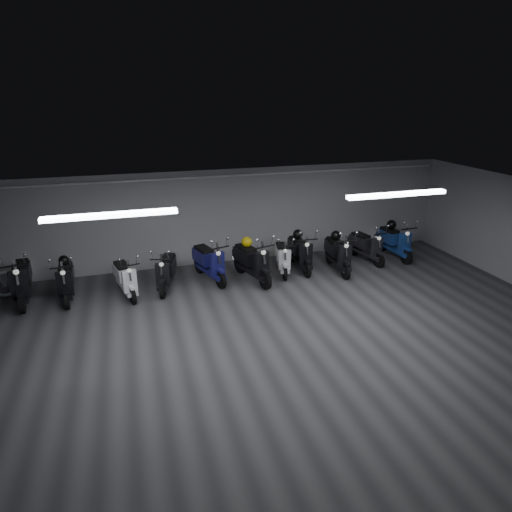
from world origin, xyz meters
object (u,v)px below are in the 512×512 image
object	(u,v)px
scooter_6	(283,253)
scooter_8	(338,248)
scooter_2	(125,273)
helmet_0	(247,242)
scooter_10	(395,236)
scooter_4	(209,256)
scooter_3	(166,266)
scooter_9	(367,241)
helmet_3	(391,225)
scooter_0	(20,274)
helmet_4	(298,234)
scooter_1	(65,274)
scooter_5	(252,256)
helmet_2	(64,260)
scooter_7	(300,247)
helmet_1	(336,235)

from	to	relation	value
scooter_6	scooter_8	bearing A→B (deg)	0.68
scooter_2	helmet_0	xyz separation A→B (m)	(3.23, 0.24, 0.42)
scooter_10	scooter_4	bearing A→B (deg)	178.14
scooter_3	scooter_4	world-z (taller)	scooter_4
scooter_3	scooter_9	xyz separation A→B (m)	(6.01, 0.28, 0.00)
helmet_0	helmet_3	size ratio (longest dim) A/B	0.98
scooter_3	scooter_10	bearing A→B (deg)	18.65
scooter_0	scooter_8	world-z (taller)	scooter_0
scooter_6	helmet_4	distance (m)	0.78
scooter_0	scooter_10	xyz separation A→B (m)	(10.46, 0.06, -0.04)
scooter_1	helmet_0	xyz separation A→B (m)	(4.64, 0.01, 0.39)
scooter_8	helmet_0	bearing A→B (deg)	178.79
scooter_5	helmet_4	distance (m)	1.72
scooter_1	scooter_8	distance (m)	7.27
scooter_5	helmet_2	distance (m)	4.76
helmet_4	helmet_0	bearing A→B (deg)	-166.63
scooter_0	scooter_8	distance (m)	8.29
scooter_6	scooter_2	bearing A→B (deg)	-163.91
scooter_0	scooter_9	world-z (taller)	scooter_0
scooter_3	scooter_10	world-z (taller)	scooter_10
scooter_4	helmet_0	xyz separation A→B (m)	(1.03, -0.09, 0.35)
scooter_10	scooter_5	bearing A→B (deg)	-177.36
scooter_7	scooter_2	bearing A→B (deg)	-172.96
scooter_0	helmet_4	distance (m)	7.30
scooter_6	scooter_9	xyz separation A→B (m)	(2.74, 0.13, 0.03)
scooter_4	helmet_2	size ratio (longest dim) A/B	7.39
scooter_10	helmet_1	xyz separation A→B (m)	(-2.16, -0.23, 0.31)
scooter_2	helmet_2	bearing A→B (deg)	147.48
scooter_3	scooter_6	size ratio (longest dim) A/B	1.05
scooter_0	scooter_10	size ratio (longest dim) A/B	1.06
scooter_4	scooter_6	bearing A→B (deg)	-18.26
helmet_4	scooter_9	bearing A→B (deg)	-6.03
scooter_10	helmet_4	world-z (taller)	scooter_10
scooter_9	helmet_2	world-z (taller)	scooter_9
scooter_4	scooter_8	distance (m)	3.68
scooter_9	scooter_8	bearing A→B (deg)	-169.86
scooter_7	helmet_4	size ratio (longest dim) A/B	6.30
scooter_1	helmet_4	bearing A→B (deg)	-0.24
scooter_7	helmet_0	size ratio (longest dim) A/B	6.34
scooter_0	scooter_4	xyz separation A→B (m)	(4.62, -0.04, -0.03)
scooter_9	helmet_2	xyz separation A→B (m)	(-8.46, 0.07, 0.30)
scooter_5	scooter_10	bearing A→B (deg)	-10.06
scooter_6	helmet_2	bearing A→B (deg)	-169.58
scooter_1	scooter_8	xyz separation A→B (m)	(7.26, -0.28, 0.03)
scooter_3	scooter_8	xyz separation A→B (m)	(4.83, -0.18, 0.05)
scooter_8	helmet_2	bearing A→B (deg)	-178.99
scooter_2	helmet_3	bearing A→B (deg)	-9.12
scooter_1	helmet_3	size ratio (longest dim) A/B	5.98
scooter_5	helmet_1	size ratio (longest dim) A/B	6.97
scooter_0	scooter_2	distance (m)	2.45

